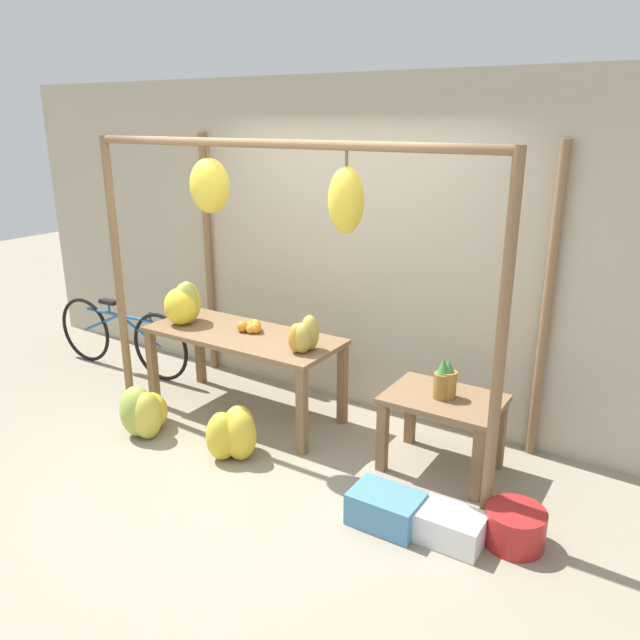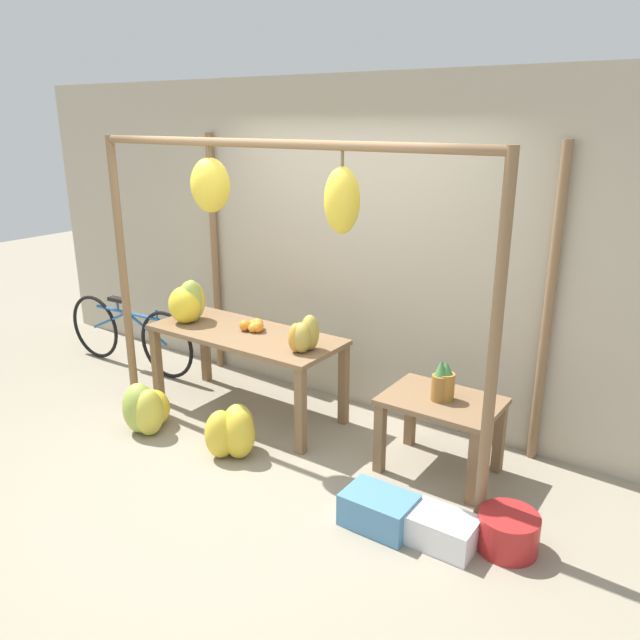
{
  "view_description": "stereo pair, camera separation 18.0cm",
  "coord_description": "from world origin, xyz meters",
  "views": [
    {
      "loc": [
        2.52,
        -3.07,
        2.47
      ],
      "look_at": [
        0.1,
        0.75,
        0.99
      ],
      "focal_mm": 35.0,
      "sensor_mm": 36.0,
      "label": 1
    },
    {
      "loc": [
        2.67,
        -2.98,
        2.47
      ],
      "look_at": [
        0.1,
        0.75,
        0.99
      ],
      "focal_mm": 35.0,
      "sensor_mm": 36.0,
      "label": 2
    }
  ],
  "objects": [
    {
      "name": "stall_awning",
      "position": [
        -0.04,
        0.53,
        1.67
      ],
      "size": [
        3.29,
        1.27,
        2.33
      ],
      "color": "brown",
      "rests_on": "ground_plane"
    },
    {
      "name": "parked_bicycle",
      "position": [
        -2.34,
        0.85,
        0.36
      ],
      "size": [
        1.73,
        0.13,
        0.73
      ],
      "color": "black",
      "rests_on": "ground_plane"
    },
    {
      "name": "papaya_pile",
      "position": [
        0.01,
        0.66,
        0.87
      ],
      "size": [
        0.24,
        0.3,
        0.28
      ],
      "color": "gold",
      "rests_on": "display_table_main"
    },
    {
      "name": "ground_plane",
      "position": [
        0.0,
        0.0,
        0.0
      ],
      "size": [
        20.0,
        20.0,
        0.0
      ],
      "primitive_type": "plane",
      "color": "gray"
    },
    {
      "name": "banana_pile_ground_right",
      "position": [
        -0.3,
        0.13,
        0.19
      ],
      "size": [
        0.48,
        0.48,
        0.4
      ],
      "color": "gold",
      "rests_on": "ground_plane"
    },
    {
      "name": "display_table_main",
      "position": [
        -0.66,
        0.75,
        0.64
      ],
      "size": [
        1.69,
        0.7,
        0.74
      ],
      "color": "brown",
      "rests_on": "ground_plane"
    },
    {
      "name": "display_table_side",
      "position": [
        1.11,
        0.8,
        0.45
      ],
      "size": [
        0.81,
        0.59,
        0.58
      ],
      "color": "brown",
      "rests_on": "ground_plane"
    },
    {
      "name": "shop_wall_back",
      "position": [
        0.0,
        1.49,
        1.4
      ],
      "size": [
        8.0,
        0.08,
        2.8
      ],
      "color": "#B2A893",
      "rests_on": "ground_plane"
    },
    {
      "name": "fruit_crate_purple",
      "position": [
        1.48,
        0.05,
        0.1
      ],
      "size": [
        0.4,
        0.28,
        0.2
      ],
      "color": "silver",
      "rests_on": "ground_plane"
    },
    {
      "name": "orange_pile",
      "position": [
        -0.62,
        0.81,
        0.78
      ],
      "size": [
        0.21,
        0.19,
        0.1
      ],
      "color": "orange",
      "rests_on": "display_table_main"
    },
    {
      "name": "banana_pile_ground_left",
      "position": [
        -1.13,
        0.01,
        0.18
      ],
      "size": [
        0.42,
        0.53,
        0.43
      ],
      "color": "gold",
      "rests_on": "ground_plane"
    },
    {
      "name": "blue_bucket",
      "position": [
        1.81,
        0.24,
        0.12
      ],
      "size": [
        0.36,
        0.36,
        0.23
      ],
      "color": "#AD2323",
      "rests_on": "ground_plane"
    },
    {
      "name": "banana_pile_on_table",
      "position": [
        -1.27,
        0.69,
        0.91
      ],
      "size": [
        0.36,
        0.41,
        0.38
      ],
      "color": "#9EB247",
      "rests_on": "display_table_main"
    },
    {
      "name": "pineapple_cluster",
      "position": [
        1.11,
        0.79,
        0.7
      ],
      "size": [
        0.15,
        0.15,
        0.3
      ],
      "color": "olive",
      "rests_on": "display_table_side"
    },
    {
      "name": "fruit_crate_white",
      "position": [
        1.07,
        -0.0,
        0.11
      ],
      "size": [
        0.44,
        0.31,
        0.22
      ],
      "color": "#4C84B2",
      "rests_on": "ground_plane"
    }
  ]
}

